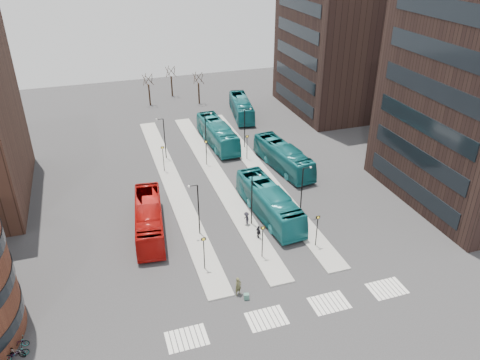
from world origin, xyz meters
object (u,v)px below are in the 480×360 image
object	(u,v)px
bicycle_near	(16,354)
commuter_c	(246,219)
commuter_b	(259,232)
teal_bus_c	(283,157)
traveller	(238,286)
teal_bus_b	(217,133)
bicycle_far	(17,343)
red_bus	(149,219)
commuter_a	(158,244)
teal_bus_d	(241,108)
bicycle_mid	(16,353)
teal_bus_a	(269,202)
suitcase	(246,297)

from	to	relation	value
bicycle_near	commuter_c	bearing A→B (deg)	-73.17
commuter_b	teal_bus_c	bearing A→B (deg)	-44.43
traveller	bicycle_near	bearing A→B (deg)	163.60
teal_bus_b	bicycle_far	bearing A→B (deg)	-130.58
red_bus	bicycle_near	size ratio (longest dim) A/B	6.32
teal_bus_b	commuter_a	size ratio (longest dim) A/B	6.90
commuter_a	bicycle_near	size ratio (longest dim) A/B	0.97
teal_bus_d	commuter_a	size ratio (longest dim) A/B	6.39
traveller	bicycle_mid	bearing A→B (deg)	163.25
teal_bus_a	bicycle_near	distance (m)	29.24
teal_bus_b	traveller	xyz separation A→B (m)	(-7.46, -32.98, -0.85)
red_bus	bicycle_mid	size ratio (longest dim) A/B	7.64
red_bus	teal_bus_b	distance (m)	24.47
red_bus	bicycle_mid	bearing A→B (deg)	-125.05
commuter_b	commuter_c	distance (m)	2.94
red_bus	commuter_a	world-z (taller)	red_bus
suitcase	traveller	xyz separation A→B (m)	(-0.50, 0.83, 0.65)
red_bus	bicycle_near	xyz separation A→B (m)	(-12.54, -14.03, -1.18)
suitcase	red_bus	bearing A→B (deg)	127.25
teal_bus_d	commuter_c	distance (m)	34.45
red_bus	bicycle_near	distance (m)	18.85
bicycle_far	bicycle_near	bearing A→B (deg)	-176.48
suitcase	teal_bus_a	bearing A→B (deg)	71.54
teal_bus_b	commuter_a	xyz separation A→B (m)	(-13.24, -24.19, -0.86)
red_bus	bicycle_mid	xyz separation A→B (m)	(-12.54, -13.91, -1.20)
teal_bus_b	bicycle_near	world-z (taller)	teal_bus_b
teal_bus_c	commuter_b	distance (m)	17.29
red_bus	teal_bus_a	size ratio (longest dim) A/B	0.93
commuter_b	commuter_a	bearing A→B (deg)	70.54
teal_bus_b	commuter_a	world-z (taller)	teal_bus_b
commuter_a	bicycle_far	world-z (taller)	commuter_a
suitcase	traveller	bearing A→B (deg)	131.86
suitcase	traveller	distance (m)	1.17
red_bus	teal_bus_b	size ratio (longest dim) A/B	0.94
suitcase	commuter_a	distance (m)	11.50
traveller	bicycle_far	distance (m)	18.64
commuter_a	bicycle_mid	distance (m)	16.35
suitcase	teal_bus_b	world-z (taller)	teal_bus_b
teal_bus_c	bicycle_mid	bearing A→B (deg)	-151.27
suitcase	teal_bus_a	distance (m)	14.33
suitcase	teal_bus_a	size ratio (longest dim) A/B	0.04
suitcase	teal_bus_c	size ratio (longest dim) A/B	0.05
teal_bus_c	commuter_c	bearing A→B (deg)	-135.89
commuter_c	bicycle_near	size ratio (longest dim) A/B	0.88
traveller	bicycle_mid	world-z (taller)	traveller
teal_bus_b	commuter_c	bearing A→B (deg)	-100.23
teal_bus_a	bicycle_near	xyz separation A→B (m)	(-26.17, -12.98, -1.30)
red_bus	teal_bus_d	xyz separation A→B (m)	(20.89, 30.70, -0.03)
teal_bus_c	commuter_c	distance (m)	15.12
teal_bus_a	bicycle_mid	xyz separation A→B (m)	(-26.17, -12.87, -1.33)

